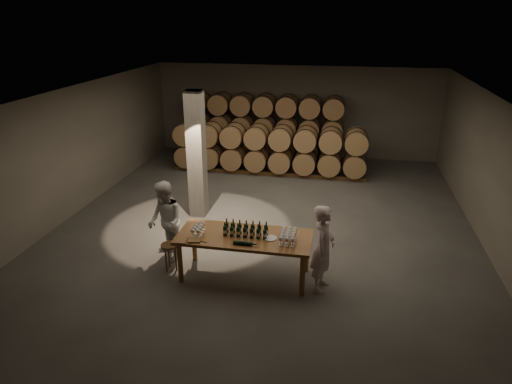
% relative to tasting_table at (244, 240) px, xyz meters
% --- Properties ---
extents(room, '(12.00, 12.00, 12.00)m').
position_rel_tasting_table_xyz_m(room, '(-1.80, 2.70, 0.80)').
color(room, '#4C4947').
rests_on(room, ground).
extents(tasting_table, '(2.60, 1.10, 0.90)m').
position_rel_tasting_table_xyz_m(tasting_table, '(0.00, 0.00, 0.00)').
color(tasting_table, brown).
rests_on(tasting_table, ground).
extents(barrel_stack_back, '(5.48, 0.95, 2.31)m').
position_rel_tasting_table_xyz_m(barrel_stack_back, '(-0.96, 7.70, 0.40)').
color(barrel_stack_back, '#56361D').
rests_on(barrel_stack_back, ground).
extents(barrel_stack_front, '(6.26, 0.95, 1.57)m').
position_rel_tasting_table_xyz_m(barrel_stack_front, '(-0.57, 6.30, 0.03)').
color(barrel_stack_front, '#56361D').
rests_on(barrel_stack_front, ground).
extents(bottle_cluster, '(0.85, 0.22, 0.30)m').
position_rel_tasting_table_xyz_m(bottle_cluster, '(0.02, 0.00, 0.21)').
color(bottle_cluster, black).
rests_on(bottle_cluster, tasting_table).
extents(lying_bottles, '(0.44, 0.07, 0.07)m').
position_rel_tasting_table_xyz_m(lying_bottles, '(0.06, -0.38, 0.14)').
color(lying_bottles, black).
rests_on(lying_bottles, tasting_table).
extents(glass_cluster_left, '(0.19, 0.41, 0.17)m').
position_rel_tasting_table_xyz_m(glass_cluster_left, '(-0.90, -0.08, 0.23)').
color(glass_cluster_left, silver).
rests_on(glass_cluster_left, tasting_table).
extents(glass_cluster_right, '(0.31, 0.53, 0.19)m').
position_rel_tasting_table_xyz_m(glass_cluster_right, '(0.85, -0.04, 0.24)').
color(glass_cluster_right, silver).
rests_on(glass_cluster_right, tasting_table).
extents(plate, '(0.26, 0.26, 0.01)m').
position_rel_tasting_table_xyz_m(plate, '(0.51, -0.03, 0.11)').
color(plate, silver).
rests_on(plate, tasting_table).
extents(notebook_near, '(0.28, 0.24, 0.03)m').
position_rel_tasting_table_xyz_m(notebook_near, '(-0.88, -0.40, 0.12)').
color(notebook_near, brown).
rests_on(notebook_near, tasting_table).
extents(notebook_corner, '(0.22, 0.27, 0.02)m').
position_rel_tasting_table_xyz_m(notebook_corner, '(-1.11, -0.44, 0.12)').
color(notebook_corner, brown).
rests_on(notebook_corner, tasting_table).
extents(pen, '(0.14, 0.04, 0.01)m').
position_rel_tasting_table_xyz_m(pen, '(-0.69, -0.41, 0.11)').
color(pen, black).
rests_on(pen, tasting_table).
extents(stool, '(0.35, 0.35, 0.58)m').
position_rel_tasting_table_xyz_m(stool, '(-1.53, -0.06, -0.32)').
color(stool, '#56361D').
rests_on(stool, ground).
extents(person_man, '(0.52, 0.69, 1.70)m').
position_rel_tasting_table_xyz_m(person_man, '(1.52, -0.14, 0.06)').
color(person_man, silver).
rests_on(person_man, ground).
extents(person_woman, '(1.04, 1.07, 1.73)m').
position_rel_tasting_table_xyz_m(person_woman, '(-1.76, 0.36, 0.07)').
color(person_woman, silver).
rests_on(person_woman, ground).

